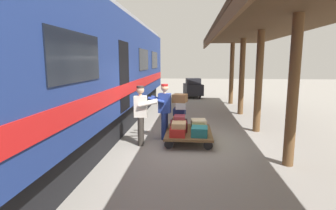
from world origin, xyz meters
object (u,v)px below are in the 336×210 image
Objects in this scene: suitcase_maroon_trunk at (179,126)px; suitcase_orange_carryall at (179,118)px; train_car at (75,72)px; porter_by_door at (141,113)px; suitcase_gray_aluminum at (181,105)px; porter_in_overalls at (164,109)px; suitcase_teal_softside at (200,131)px; luggage_cart at (189,132)px; suitcase_black_hardshell at (179,124)px; suitcase_navy_fabric at (180,111)px; suitcase_burgundy_valise at (180,119)px; baggage_tug at (193,88)px; suitcase_cream_canvas at (199,123)px; suitcase_brown_leather at (180,98)px; suitcase_olive_duffel at (199,128)px; suitcase_red_plastic at (178,131)px; suitcase_tan_vintage at (179,125)px.

suitcase_maroon_trunk is 0.51m from suitcase_orange_carryall.
porter_by_door is (-2.03, 0.30, -1.14)m from train_car.
porter_in_overalls is at bearing 23.53° from suitcase_gray_aluminum.
suitcase_maroon_trunk is 0.98× the size of suitcase_teal_softside.
train_car is 10.81× the size of porter_in_overalls.
suitcase_gray_aluminum is at bearing -156.47° from porter_in_overalls.
suitcase_gray_aluminum reaches higher than luggage_cart.
suitcase_orange_carryall reaches higher than suitcase_black_hardshell.
luggage_cart is at bearing 121.57° from suitcase_navy_fabric.
suitcase_black_hardshell is 0.34× the size of porter_in_overalls.
suitcase_navy_fabric is at bearing 97.74° from suitcase_black_hardshell.
suitcase_burgundy_valise is 0.24× the size of baggage_tug.
suitcase_gray_aluminum is at bearing 4.72° from suitcase_cream_canvas.
suitcase_gray_aluminum is (0.57, 0.05, 0.58)m from suitcase_cream_canvas.
train_car reaches higher than suitcase_brown_leather.
suitcase_brown_leather is (-3.09, -0.59, -0.81)m from train_car.
suitcase_cream_canvas is at bearing -120.81° from luggage_cart.
suitcase_maroon_trunk is at bearing -54.11° from suitcase_burgundy_valise.
suitcase_maroon_trunk is 0.28× the size of baggage_tug.
suitcase_gray_aluminum is at bearing 128.58° from suitcase_black_hardshell.
suitcase_olive_duffel is 0.26× the size of baggage_tug.
porter_by_door is at bearing -3.59° from suitcase_red_plastic.
suitcase_orange_carryall is 0.29× the size of porter_by_door.
suitcase_cream_canvas is (-3.68, -0.64, -1.62)m from train_car.
suitcase_tan_vintage is (-3.10, 0.35, -1.44)m from train_car.
suitcase_olive_duffel is at bearing 140.96° from suitcase_gray_aluminum.
suitcase_cream_canvas is 0.83m from suitcase_burgundy_valise.
suitcase_red_plastic is 1.01m from porter_in_overalls.
suitcase_black_hardshell is at bearing -137.78° from porter_by_door.
suitcase_navy_fabric reaches higher than luggage_cart.
suitcase_burgundy_valise is 0.27× the size of porter_in_overalls.
suitcase_red_plastic is 1.16m from porter_by_door.
suitcase_maroon_trunk is at bearing 88.54° from suitcase_brown_leather.
porter_by_door is at bearing 14.98° from suitcase_olive_duffel.
suitcase_maroon_trunk is 0.70m from porter_in_overalls.
suitcase_olive_duffel is at bearing 167.35° from porter_in_overalls.
suitcase_brown_leather is at bearing -169.20° from train_car.
suitcase_cream_canvas reaches higher than suitcase_olive_duffel.
suitcase_red_plastic is 1.26m from suitcase_brown_leather.
porter_by_door is at bearing -2.28° from suitcase_teal_softside.
baggage_tug reaches higher than suitcase_navy_fabric.
porter_in_overalls is at bearing 13.96° from suitcase_cream_canvas.
suitcase_gray_aluminum is at bearing 162.54° from suitcase_orange_carryall.
suitcase_red_plastic is at bearing 40.39° from suitcase_tan_vintage.
suitcase_gray_aluminum reaches higher than suitcase_orange_carryall.
baggage_tug is (-0.46, -10.39, 0.00)m from suitcase_tan_vintage.
suitcase_tan_vintage is at bearing 90.89° from suitcase_brown_leather.
porter_by_door is (1.04, 0.95, 0.50)m from suitcase_black_hardshell.
suitcase_black_hardshell is at bearing -59.19° from luggage_cart.
suitcase_navy_fabric is at bearing 1.83° from suitcase_cream_canvas.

